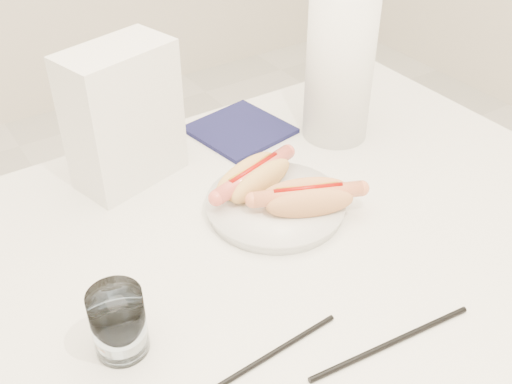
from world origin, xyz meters
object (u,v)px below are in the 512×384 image
table (254,279)px  paper_towel_roll (340,67)px  hotdog_right (308,198)px  plate (275,207)px  napkin_box (123,116)px  water_glass (119,322)px  hotdog_left (254,177)px

table → paper_towel_roll: 0.41m
table → hotdog_right: (0.11, 0.02, 0.10)m
plate → napkin_box: 0.28m
water_glass → hotdog_left: bearing=29.1°
hotdog_left → napkin_box: bearing=114.9°
table → hotdog_left: hotdog_left is taller
table → plate: plate is taller
hotdog_left → hotdog_right: same height
table → plate: (0.08, 0.06, 0.07)m
hotdog_left → water_glass: bearing=-166.3°
hotdog_left → table: bearing=-138.6°
water_glass → table: bearing=14.6°
hotdog_right → plate: bearing=149.8°
hotdog_right → water_glass: water_glass is taller
water_glass → paper_towel_roll: (0.54, 0.25, 0.09)m
plate → paper_towel_roll: (0.23, 0.13, 0.13)m
table → napkin_box: size_ratio=5.14×
plate → napkin_box: (-0.15, 0.22, 0.11)m
table → water_glass: water_glass is taller
hotdog_right → paper_towel_roll: size_ratio=0.61×
table → paper_towel_roll: paper_towel_roll is taller
plate → paper_towel_roll: 0.30m
table → hotdog_right: size_ratio=7.23×
plate → hotdog_left: hotdog_left is taller
napkin_box → paper_towel_roll: size_ratio=0.86×
table → water_glass: size_ratio=13.15×
paper_towel_roll → plate: bearing=-149.8°
hotdog_right → napkin_box: size_ratio=0.71×
table → hotdog_right: 0.15m
hotdog_right → paper_towel_roll: 0.28m
hotdog_left → hotdog_right: (0.04, -0.09, -0.00)m
table → plate: bearing=36.6°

